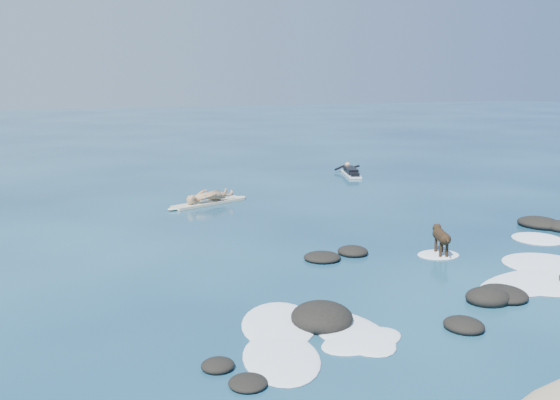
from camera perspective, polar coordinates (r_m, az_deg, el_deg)
name	(u,v)px	position (r m, az deg, el deg)	size (l,w,h in m)	color
ground	(410,259)	(15.83, 11.80, -5.31)	(160.00, 160.00, 0.00)	#0A2642
reef_rocks	(519,266)	(15.65, 21.00, -5.64)	(14.20, 7.35, 0.55)	black
breaking_foam	(522,288)	(14.39, 21.24, -7.50)	(11.26, 6.53, 0.12)	white
standing_surfer_rig	(208,183)	(22.05, -6.58, 1.55)	(3.30, 1.55, 1.94)	beige
paddling_surfer_rig	(351,172)	(28.79, 6.47, 2.60)	(1.54, 2.71, 0.47)	white
dog	(441,236)	(16.17, 14.51, -3.22)	(0.57, 1.16, 0.76)	black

